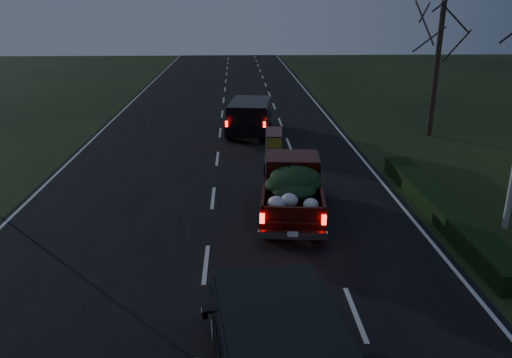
{
  "coord_description": "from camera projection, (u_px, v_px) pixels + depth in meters",
  "views": [
    {
      "loc": [
        0.88,
        -12.29,
        6.81
      ],
      "look_at": [
        1.53,
        3.4,
        1.3
      ],
      "focal_mm": 35.0,
      "sensor_mm": 36.0,
      "label": 1
    }
  ],
  "objects": [
    {
      "name": "bare_tree_far",
      "position": [
        440.0,
        37.0,
        25.73
      ],
      "size": [
        3.6,
        3.6,
        7.0
      ],
      "color": "black",
      "rests_on": "ground"
    },
    {
      "name": "pickup_truck",
      "position": [
        292.0,
        185.0,
        16.93
      ],
      "size": [
        2.46,
        5.32,
        2.7
      ],
      "rotation": [
        0.0,
        0.0,
        -0.1
      ],
      "color": "#370B07",
      "rests_on": "ground"
    },
    {
      "name": "road_asphalt",
      "position": [
        206.0,
        264.0,
        13.81
      ],
      "size": [
        14.0,
        120.0,
        0.02
      ],
      "primitive_type": "cube",
      "color": "black",
      "rests_on": "ground"
    },
    {
      "name": "lead_suv",
      "position": [
        250.0,
        114.0,
        27.49
      ],
      "size": [
        2.75,
        5.37,
        1.48
      ],
      "rotation": [
        0.0,
        0.0,
        -0.12
      ],
      "color": "black",
      "rests_on": "ground"
    },
    {
      "name": "ground",
      "position": [
        206.0,
        265.0,
        13.81
      ],
      "size": [
        120.0,
        120.0,
        0.0
      ],
      "primitive_type": "plane",
      "color": "black",
      "rests_on": "ground"
    },
    {
      "name": "hedge_row",
      "position": [
        442.0,
        208.0,
        16.84
      ],
      "size": [
        1.0,
        10.0,
        0.6
      ],
      "primitive_type": "cube",
      "color": "black",
      "rests_on": "ground"
    },
    {
      "name": "rear_suv",
      "position": [
        280.0,
        351.0,
        8.7
      ],
      "size": [
        2.78,
        5.29,
        1.46
      ],
      "rotation": [
        0.0,
        0.0,
        0.13
      ],
      "color": "black",
      "rests_on": "ground"
    }
  ]
}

